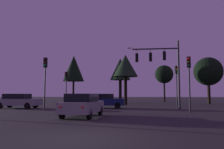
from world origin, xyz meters
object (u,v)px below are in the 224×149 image
(traffic_light_median, at_px, (66,82))
(traffic_light_far_side, at_px, (189,73))
(traffic_light_corner_left, at_px, (177,78))
(tree_left_far, at_px, (208,72))
(traffic_light_corner_right, at_px, (45,73))
(tree_right_cluster, at_px, (74,68))
(tree_lot_edge, at_px, (125,66))
(tree_behind_sign, at_px, (164,74))
(traffic_signal_mast_arm, at_px, (162,63))
(car_crossing_left, at_px, (18,101))
(car_crossing_right, at_px, (104,101))
(tree_center_horizon, at_px, (120,70))
(car_nearside_lane, at_px, (83,105))

(traffic_light_median, height_order, traffic_light_far_side, traffic_light_far_side)
(traffic_light_corner_left, height_order, tree_left_far, tree_left_far)
(traffic_light_corner_right, height_order, tree_right_cluster, tree_right_cluster)
(traffic_light_far_side, xyz_separation_m, tree_lot_edge, (-5.62, 12.63, 2.17))
(traffic_light_corner_left, relative_size, tree_right_cluster, 0.55)
(tree_behind_sign, height_order, tree_lot_edge, tree_behind_sign)
(traffic_signal_mast_arm, distance_m, traffic_light_median, 11.40)
(traffic_light_median, bearing_deg, tree_lot_edge, 38.07)
(tree_behind_sign, bearing_deg, car_crossing_left, -129.88)
(car_crossing_right, bearing_deg, tree_behind_sign, 66.24)
(car_crossing_left, bearing_deg, tree_center_horizon, 56.23)
(tree_lot_edge, bearing_deg, traffic_light_corner_right, -120.53)
(traffic_light_far_side, relative_size, tree_left_far, 0.64)
(traffic_light_corner_right, height_order, tree_behind_sign, tree_behind_sign)
(car_crossing_left, relative_size, tree_right_cluster, 0.55)
(traffic_signal_mast_arm, bearing_deg, traffic_light_corner_right, -162.84)
(tree_center_horizon, xyz_separation_m, tree_right_cluster, (-8.71, 2.73, 0.58))
(traffic_light_median, xyz_separation_m, tree_center_horizon, (5.75, 11.51, 2.65))
(car_crossing_left, xyz_separation_m, tree_right_cluster, (1.18, 17.52, 5.36))
(traffic_light_corner_left, height_order, car_crossing_right, traffic_light_corner_left)
(tree_lot_edge, bearing_deg, tree_center_horizon, 100.05)
(traffic_light_corner_left, distance_m, car_nearside_lane, 14.46)
(traffic_signal_mast_arm, bearing_deg, tree_behind_sign, 82.04)
(traffic_light_far_side, distance_m, car_crossing_left, 17.24)
(car_crossing_left, bearing_deg, tree_behind_sign, 50.12)
(car_crossing_left, relative_size, tree_left_far, 0.67)
(car_crossing_right, height_order, tree_center_horizon, tree_center_horizon)
(traffic_light_median, xyz_separation_m, tree_right_cluster, (-2.96, 14.24, 3.23))
(traffic_light_corner_left, height_order, car_crossing_left, traffic_light_corner_left)
(traffic_signal_mast_arm, height_order, tree_left_far, tree_left_far)
(traffic_light_median, distance_m, traffic_light_far_side, 14.43)
(traffic_signal_mast_arm, relative_size, tree_left_far, 0.98)
(tree_center_horizon, bearing_deg, tree_left_far, -9.48)
(traffic_light_corner_right, relative_size, tree_center_horizon, 0.64)
(traffic_light_corner_right, distance_m, tree_lot_edge, 13.71)
(traffic_light_corner_left, xyz_separation_m, tree_right_cluster, (-15.79, 14.08, 2.84))
(traffic_light_corner_left, xyz_separation_m, tree_center_horizon, (-7.09, 11.35, 2.27))
(tree_behind_sign, xyz_separation_m, tree_right_cluster, (-16.79, -3.99, 0.89))
(traffic_signal_mast_arm, height_order, traffic_light_corner_right, traffic_signal_mast_arm)
(tree_lot_edge, bearing_deg, traffic_light_median, -141.93)
(traffic_signal_mast_arm, height_order, car_crossing_left, traffic_signal_mast_arm)
(tree_center_horizon, bearing_deg, traffic_light_corner_right, -108.01)
(traffic_light_far_side, distance_m, tree_right_cluster, 26.64)
(traffic_light_far_side, height_order, car_nearside_lane, traffic_light_far_side)
(tree_behind_sign, relative_size, tree_center_horizon, 0.94)
(car_crossing_left, distance_m, tree_left_far, 26.83)
(tree_lot_edge, bearing_deg, traffic_signal_mast_arm, -64.10)
(traffic_signal_mast_arm, bearing_deg, tree_left_far, 55.61)
(traffic_light_corner_left, relative_size, car_crossing_right, 1.11)
(tree_right_cluster, bearing_deg, car_crossing_right, -64.58)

